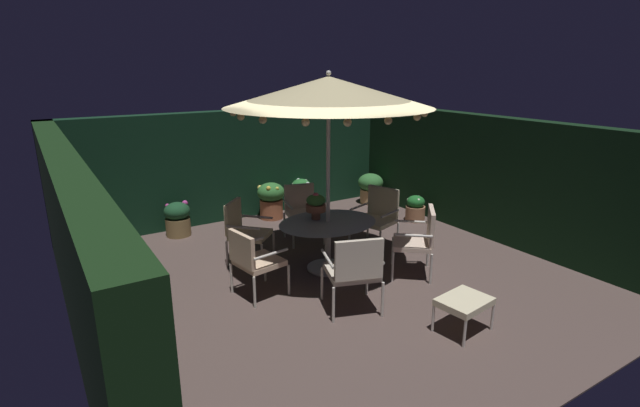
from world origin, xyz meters
TOP-DOWN VIEW (x-y plane):
  - ground_plane at (0.00, 0.00)m, footprint 6.86×6.92m
  - hedge_backdrop_rear at (0.00, 3.31)m, footprint 6.86×0.30m
  - hedge_backdrop_left at (-3.28, 0.00)m, footprint 0.30×6.92m
  - hedge_backdrop_right at (3.28, 0.00)m, footprint 0.30×6.92m
  - patio_dining_table at (0.04, 0.18)m, footprint 1.51×1.21m
  - patio_umbrella at (0.04, 0.18)m, footprint 2.89×2.89m
  - centerpiece_planter at (-0.04, 0.38)m, footprint 0.30×0.30m
  - patio_chair_north at (0.35, 1.47)m, footprint 0.71×0.72m
  - patio_chair_northeast at (-0.89, 1.14)m, footprint 0.82×0.82m
  - patio_chair_east at (-1.26, -0.04)m, footprint 0.67×0.67m
  - patio_chair_southeast at (-0.40, -1.08)m, footprint 0.81×0.80m
  - patio_chair_south at (1.05, -0.69)m, footprint 0.84×0.85m
  - patio_chair_southwest at (1.32, 0.59)m, footprint 0.74×0.79m
  - ottoman_footrest at (0.42, -2.10)m, footprint 0.64×0.53m
  - potted_plant_left_near at (-1.44, 2.83)m, footprint 0.46×0.46m
  - potted_plant_right_near at (1.22, 3.01)m, footprint 0.40×0.40m
  - potted_plant_left_far at (2.78, 2.65)m, footprint 0.55×0.55m
  - potted_plant_front_corner at (0.43, 2.84)m, footprint 0.54×0.54m
  - potted_plant_back_right at (2.76, 1.18)m, footprint 0.38×0.38m
  - potted_plant_back_center at (-2.67, 2.83)m, footprint 0.46×0.46m
  - potted_plant_back_left at (-2.77, -0.36)m, footprint 0.50×0.50m

SIDE VIEW (x-z plane):
  - ground_plane at x=0.00m, z-range -0.02..0.00m
  - potted_plant_back_right at x=2.76m, z-range 0.00..0.50m
  - potted_plant_back_center at x=-2.67m, z-range -0.01..0.61m
  - potted_plant_back_left at x=-2.77m, z-range 0.01..0.60m
  - potted_plant_left_near at x=-1.44m, z-range 0.01..0.63m
  - ottoman_footrest at x=0.42m, z-range 0.15..0.56m
  - potted_plant_right_near at x=1.22m, z-range 0.03..0.69m
  - potted_plant_left_far at x=2.78m, z-range 0.03..0.69m
  - potted_plant_front_corner at x=0.43m, z-range 0.03..0.76m
  - patio_chair_northeast at x=-0.89m, z-range 0.06..1.02m
  - patio_chair_east at x=-1.26m, z-range 0.08..1.00m
  - patio_chair_southwest at x=1.32m, z-range 0.06..1.03m
  - patio_chair_north at x=0.35m, z-range 0.09..1.05m
  - patio_chair_south at x=1.05m, z-range 0.08..1.09m
  - patio_dining_table at x=0.04m, z-range 0.21..0.96m
  - patio_chair_southeast at x=-0.40m, z-range 0.08..1.10m
  - centerpiece_planter at x=-0.04m, z-range 0.78..1.19m
  - hedge_backdrop_rear at x=0.00m, z-range 0.00..2.13m
  - hedge_backdrop_left at x=-3.28m, z-range 0.00..2.13m
  - hedge_backdrop_right at x=3.28m, z-range 0.00..2.13m
  - patio_umbrella at x=0.04m, z-range 1.16..4.05m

